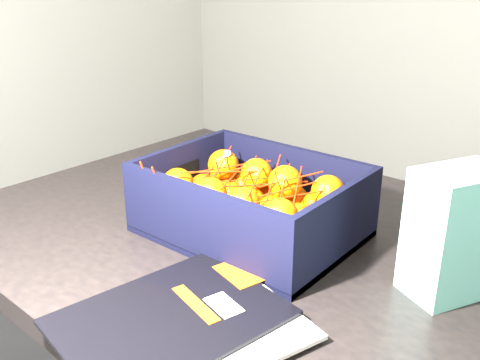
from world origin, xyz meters
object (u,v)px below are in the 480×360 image
Objects in this scene: retail_carton at (455,233)px; table at (285,291)px; produce_crate at (251,211)px; magazine_stack at (179,325)px.

table is at bearing -147.63° from retail_carton.
produce_crate is 0.34m from retail_carton.
table is 0.33m from retail_carton.
table is 3.47× the size of produce_crate.
retail_carton is (0.27, 0.02, 0.19)m from table.
produce_crate is at bearing 109.88° from magazine_stack.
magazine_stack is 0.30m from produce_crate.
magazine_stack is 0.40m from retail_carton.
magazine_stack is (0.03, -0.29, 0.11)m from table.
magazine_stack is at bearing -99.53° from retail_carton.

